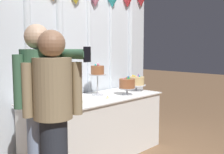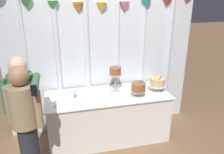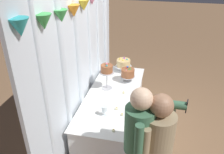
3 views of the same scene
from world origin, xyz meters
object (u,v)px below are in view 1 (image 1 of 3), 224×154
(cake_display_leftmost, at_px, (97,72))
(tealight_far_left, at_px, (52,109))
(wine_glass, at_px, (63,95))
(guest_man_dark_suit, at_px, (53,117))
(tealight_near_left, at_px, (79,105))
(cake_display_center, at_px, (127,84))
(cake_display_rightmost, at_px, (136,82))
(tealight_near_right, at_px, (81,102))
(cake_table, at_px, (96,127))
(guest_girl_blue_dress, at_px, (39,108))
(tealight_far_right, at_px, (108,98))

(cake_display_leftmost, relative_size, tealight_far_left, 11.85)
(wine_glass, height_order, guest_man_dark_suit, guest_man_dark_suit)
(guest_man_dark_suit, bearing_deg, tealight_near_left, 35.60)
(cake_display_center, xyz_separation_m, cake_display_rightmost, (0.38, 0.14, -0.01))
(cake_display_leftmost, distance_m, cake_display_rightmost, 0.71)
(tealight_near_right, distance_m, guest_man_dark_suit, 0.97)
(cake_table, distance_m, cake_display_rightmost, 0.99)
(tealight_far_left, relative_size, tealight_near_right, 0.79)
(tealight_far_left, relative_size, guest_girl_blue_dress, 0.02)
(cake_display_center, distance_m, tealight_far_left, 1.27)
(cake_display_leftmost, distance_m, wine_glass, 0.73)
(tealight_far_left, bearing_deg, tealight_far_right, 2.01)
(cake_display_center, height_order, tealight_near_right, cake_display_center)
(wine_glass, xyz_separation_m, guest_girl_blue_dress, (-0.64, -0.53, 0.03))
(cake_display_center, relative_size, wine_glass, 1.85)
(cake_display_center, bearing_deg, guest_man_dark_suit, -160.88)
(cake_table, height_order, wine_glass, wine_glass)
(tealight_near_left, height_order, tealight_far_right, tealight_near_left)
(cake_display_leftmost, xyz_separation_m, wine_glass, (-0.69, -0.13, -0.21))
(tealight_near_right, xyz_separation_m, tealight_far_right, (0.43, -0.02, -0.00))
(cake_display_center, xyz_separation_m, tealight_near_right, (-0.82, 0.02, -0.14))
(cake_display_leftmost, distance_m, guest_man_dark_suit, 1.56)
(guest_man_dark_suit, bearing_deg, tealight_far_right, 24.51)
(tealight_far_right, xyz_separation_m, guest_girl_blue_dress, (-1.23, -0.37, 0.12))
(cake_table, xyz_separation_m, guest_man_dark_suit, (-1.15, -0.71, 0.48))
(guest_man_dark_suit, bearing_deg, wine_glass, 48.93)
(tealight_near_right, relative_size, guest_girl_blue_dress, 0.03)
(tealight_near_left, xyz_separation_m, guest_girl_blue_dress, (-0.69, -0.30, 0.12))
(cake_display_leftmost, bearing_deg, wine_glass, -169.16)
(cake_display_rightmost, xyz_separation_m, guest_man_dark_suit, (-1.98, -0.69, -0.05))
(cake_table, height_order, tealight_near_left, tealight_near_left)
(guest_girl_blue_dress, relative_size, guest_man_dark_suit, 1.03)
(cake_display_leftmost, relative_size, guest_man_dark_suit, 0.28)
(tealight_near_left, xyz_separation_m, guest_man_dark_suit, (-0.66, -0.48, 0.07))
(cake_table, distance_m, wine_glass, 0.73)
(cake_display_center, relative_size, tealight_near_right, 5.65)
(cake_display_rightmost, bearing_deg, tealight_near_left, -170.54)
(cake_table, xyz_separation_m, wine_glass, (-0.54, -0.01, 0.50))
(guest_man_dark_suit, bearing_deg, tealight_far_left, 57.17)
(wine_glass, bearing_deg, tealight_near_right, -38.82)
(cake_display_leftmost, xyz_separation_m, tealight_far_left, (-0.97, -0.32, -0.30))
(cake_display_leftmost, relative_size, cake_display_rightmost, 1.49)
(tealight_far_left, bearing_deg, guest_man_dark_suit, -122.83)
(cake_display_leftmost, height_order, cake_display_rightmost, cake_display_leftmost)
(cake_display_leftmost, height_order, tealight_near_left, cake_display_leftmost)
(cake_display_center, bearing_deg, cake_table, 160.77)
(cake_display_center, bearing_deg, cake_display_rightmost, 20.27)
(tealight_far_left, distance_m, tealight_far_right, 0.87)
(cake_display_center, relative_size, tealight_far_left, 7.14)
(cake_display_center, distance_m, tealight_far_right, 0.42)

